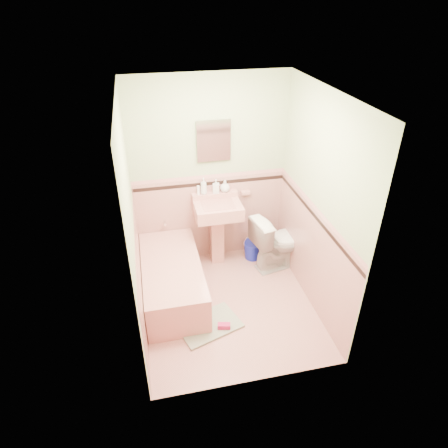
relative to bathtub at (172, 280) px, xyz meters
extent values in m
plane|color=tan|center=(0.63, -0.33, -0.23)|extent=(2.20, 2.20, 0.00)
plane|color=white|center=(0.63, -0.33, 2.27)|extent=(2.20, 2.20, 0.00)
plane|color=beige|center=(0.63, 0.77, 1.02)|extent=(2.50, 0.00, 2.50)
plane|color=beige|center=(0.63, -1.43, 1.02)|extent=(2.50, 0.00, 2.50)
plane|color=beige|center=(-0.37, -0.33, 1.02)|extent=(0.00, 2.50, 2.50)
plane|color=beige|center=(1.63, -0.33, 1.02)|extent=(0.00, 2.50, 2.50)
plane|color=#D2948C|center=(0.63, 0.76, 0.38)|extent=(2.00, 0.00, 2.00)
plane|color=#D2948C|center=(0.63, -1.42, 0.38)|extent=(2.00, 0.00, 2.00)
plane|color=#D2948C|center=(-0.36, -0.33, 0.38)|extent=(0.00, 2.20, 2.20)
plane|color=#D2948C|center=(1.62, -0.33, 0.38)|extent=(0.00, 2.20, 2.20)
plane|color=black|center=(0.63, 0.75, 0.90)|extent=(2.00, 0.00, 2.00)
plane|color=black|center=(0.63, -1.41, 0.90)|extent=(2.00, 0.00, 2.00)
plane|color=black|center=(-0.35, -0.33, 0.89)|extent=(0.00, 2.20, 2.20)
plane|color=black|center=(1.61, -0.33, 0.89)|extent=(0.00, 2.20, 2.20)
plane|color=#CF8A88|center=(0.63, 0.75, 0.99)|extent=(2.00, 0.00, 2.00)
plane|color=#CF8A88|center=(0.63, -1.41, 0.99)|extent=(2.00, 0.00, 2.00)
plane|color=#CF8A88|center=(-0.35, -0.33, 1.00)|extent=(0.00, 2.20, 2.20)
plane|color=#CF8A88|center=(1.61, -0.33, 1.00)|extent=(0.00, 2.20, 2.20)
cube|color=tan|center=(0.00, 0.00, 0.00)|extent=(0.70, 1.50, 0.45)
cylinder|color=silver|center=(0.00, 0.72, 0.41)|extent=(0.04, 0.12, 0.04)
cylinder|color=silver|center=(0.68, 0.67, 0.72)|extent=(0.02, 0.02, 0.10)
cube|color=white|center=(0.68, 0.74, 1.47)|extent=(0.36, 0.04, 0.45)
cube|color=tan|center=(1.10, 0.73, 0.72)|extent=(0.12, 0.07, 0.04)
imported|color=#B2B2B2|center=(0.54, 0.71, 0.89)|extent=(0.10, 0.10, 0.22)
imported|color=#B2B2B2|center=(0.70, 0.71, 0.87)|extent=(0.10, 0.10, 0.18)
imported|color=#B2B2B2|center=(0.82, 0.71, 0.86)|extent=(0.15, 0.15, 0.16)
cylinder|color=white|center=(0.46, 0.71, 0.84)|extent=(0.04, 0.04, 0.12)
imported|color=white|center=(1.48, 0.30, 0.17)|extent=(0.84, 0.59, 0.78)
cube|color=gray|center=(0.34, -0.62, -0.21)|extent=(0.79, 0.64, 0.03)
cube|color=#BF1E59|center=(0.49, -0.71, -0.17)|extent=(0.15, 0.10, 0.06)
camera|label=1|loc=(-0.19, -3.81, 3.10)|focal=31.62mm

